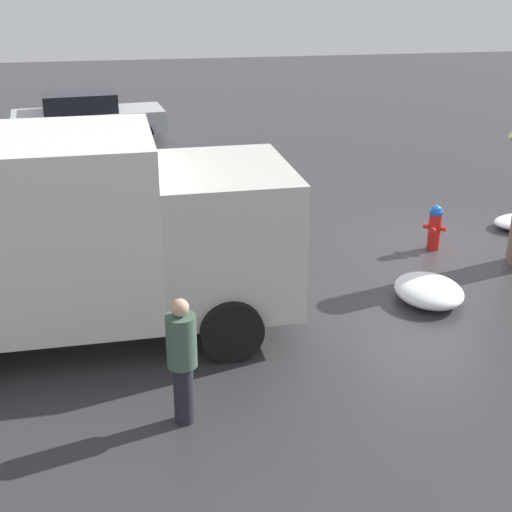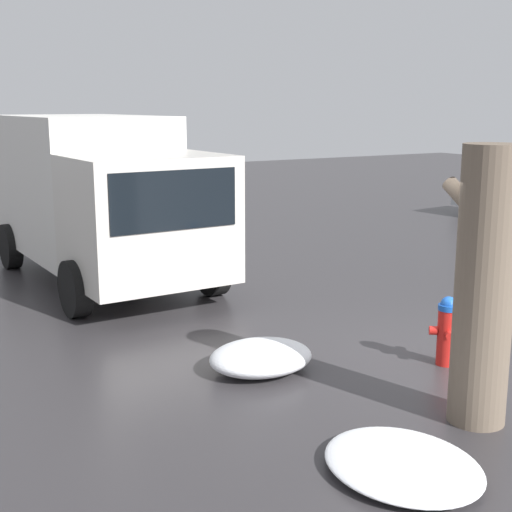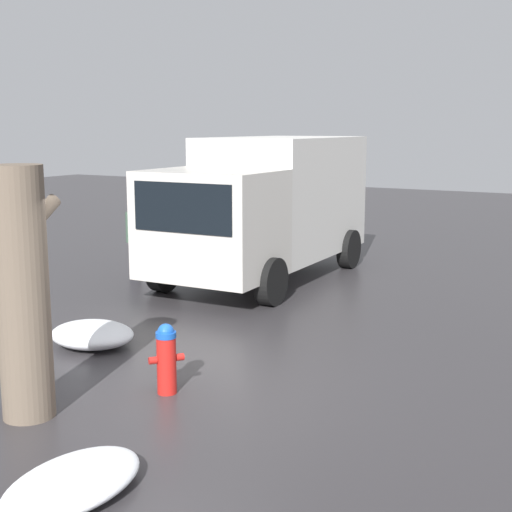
{
  "view_description": "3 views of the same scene",
  "coord_description": "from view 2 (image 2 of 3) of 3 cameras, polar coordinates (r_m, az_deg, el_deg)",
  "views": [
    {
      "loc": [
        5.68,
        12.1,
        5.22
      ],
      "look_at": [
        3.8,
        1.61,
        0.79
      ],
      "focal_mm": 50.0,
      "sensor_mm": 36.0,
      "label": 1
    },
    {
      "loc": [
        -6.14,
        6.47,
        3.24
      ],
      "look_at": [
        3.69,
        0.61,
        0.81
      ],
      "focal_mm": 50.0,
      "sensor_mm": 36.0,
      "label": 2
    },
    {
      "loc": [
        -6.79,
        -5.14,
        3.28
      ],
      "look_at": [
        3.19,
        0.54,
        1.18
      ],
      "focal_mm": 50.0,
      "sensor_mm": 36.0,
      "label": 3
    }
  ],
  "objects": [
    {
      "name": "ground_plane",
      "position": [
        9.49,
        14.89,
        -8.37
      ],
      "size": [
        60.0,
        60.0,
        0.0
      ],
      "primitive_type": "plane",
      "color": "#333033"
    },
    {
      "name": "fire_hydrant",
      "position": [
        9.35,
        15.02,
        -5.72
      ],
      "size": [
        0.41,
        0.38,
        0.89
      ],
      "rotation": [
        0.0,
        0.0,
        0.91
      ],
      "color": "red",
      "rests_on": "ground_plane"
    },
    {
      "name": "tree_trunk",
      "position": [
        7.53,
        17.78,
        -2.31
      ],
      "size": [
        0.9,
        0.59,
        2.87
      ],
      "color": "#6B5B4C",
      "rests_on": "ground_plane"
    },
    {
      "name": "delivery_truck",
      "position": [
        13.56,
        -12.5,
        4.94
      ],
      "size": [
        6.23,
        2.84,
        3.04
      ],
      "rotation": [
        0.0,
        0.0,
        1.6
      ],
      "color": "beige",
      "rests_on": "ground_plane"
    },
    {
      "name": "snow_pile_by_hydrant",
      "position": [
        8.9,
        0.39,
        -8.09
      ],
      "size": [
        1.1,
        1.32,
        0.36
      ],
      "color": "white",
      "rests_on": "ground_plane"
    },
    {
      "name": "snow_pile_curbside",
      "position": [
        6.79,
        11.64,
        -15.99
      ],
      "size": [
        1.54,
        1.31,
        0.16
      ],
      "color": "white",
      "rests_on": "ground_plane"
    }
  ]
}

